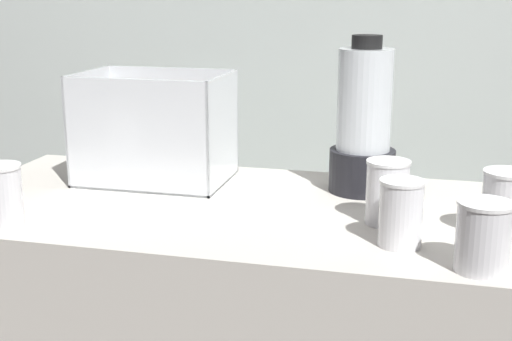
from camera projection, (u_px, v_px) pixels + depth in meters
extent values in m
cube|color=silver|center=(316.00, 26.00, 2.13)|extent=(2.60, 0.04, 2.50)
cube|color=white|center=(157.00, 178.00, 1.71)|extent=(0.35, 0.25, 0.01)
cube|color=white|center=(135.00, 137.00, 1.56)|extent=(0.35, 0.01, 0.27)
cube|color=white|center=(172.00, 119.00, 1.79)|extent=(0.35, 0.01, 0.27)
cube|color=white|center=(90.00, 124.00, 1.71)|extent=(0.01, 0.25, 0.27)
cube|color=white|center=(223.00, 131.00, 1.63)|extent=(0.01, 0.25, 0.27)
cone|color=orange|center=(146.00, 171.00, 1.71)|extent=(0.10, 0.15, 0.02)
cone|color=orange|center=(144.00, 168.00, 1.73)|extent=(0.17, 0.08, 0.03)
cone|color=orange|center=(160.00, 171.00, 1.70)|extent=(0.03, 0.19, 0.03)
cone|color=orange|center=(130.00, 168.00, 1.72)|extent=(0.18, 0.08, 0.03)
cone|color=orange|center=(182.00, 161.00, 1.67)|extent=(0.17, 0.05, 0.03)
cone|color=orange|center=(172.00, 162.00, 1.68)|extent=(0.16, 0.07, 0.03)
cone|color=orange|center=(162.00, 163.00, 1.66)|extent=(0.11, 0.15, 0.03)
cylinder|color=black|center=(362.00, 170.00, 1.60)|extent=(0.15, 0.15, 0.10)
cylinder|color=silver|center=(365.00, 100.00, 1.56)|extent=(0.13, 0.13, 0.23)
cylinder|color=red|center=(363.00, 141.00, 1.58)|extent=(0.11, 0.11, 0.04)
cylinder|color=black|center=(367.00, 42.00, 1.52)|extent=(0.07, 0.07, 0.03)
cylinder|color=white|center=(1.00, 198.00, 1.35)|extent=(0.09, 0.09, 0.12)
cylinder|color=orange|center=(2.00, 207.00, 1.35)|extent=(0.08, 0.08, 0.08)
cylinder|color=white|center=(387.00, 194.00, 1.37)|extent=(0.09, 0.09, 0.13)
cylinder|color=yellow|center=(387.00, 206.00, 1.38)|extent=(0.08, 0.08, 0.07)
cylinder|color=white|center=(389.00, 162.00, 1.36)|extent=(0.09, 0.09, 0.01)
cylinder|color=white|center=(401.00, 215.00, 1.25)|extent=(0.08, 0.08, 0.12)
cylinder|color=yellow|center=(400.00, 221.00, 1.26)|extent=(0.07, 0.07, 0.09)
cylinder|color=white|center=(403.00, 182.00, 1.24)|extent=(0.08, 0.08, 0.01)
cylinder|color=white|center=(483.00, 239.00, 1.14)|extent=(0.09, 0.09, 0.12)
cylinder|color=yellow|center=(482.00, 251.00, 1.14)|extent=(0.08, 0.08, 0.07)
cylinder|color=white|center=(486.00, 204.00, 1.12)|extent=(0.09, 0.09, 0.01)
cylinder|color=white|center=(506.00, 206.00, 1.29)|extent=(0.09, 0.09, 0.12)
cylinder|color=red|center=(505.00, 213.00, 1.30)|extent=(0.08, 0.08, 0.10)
cylinder|color=white|center=(509.00, 173.00, 1.28)|extent=(0.09, 0.09, 0.01)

